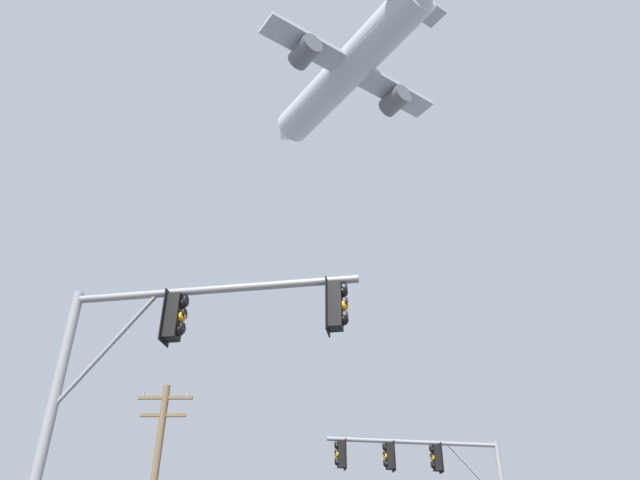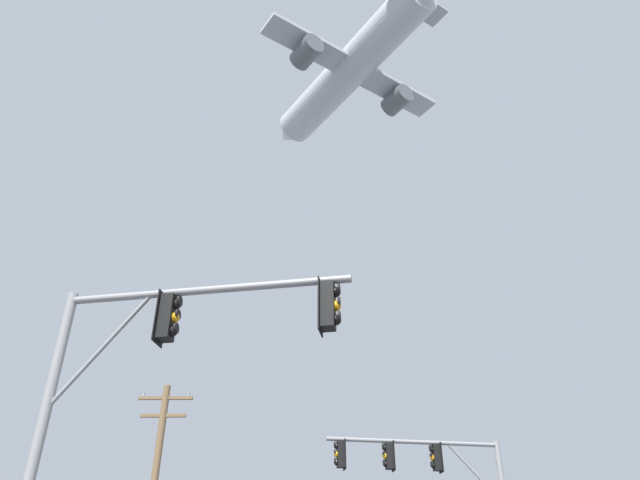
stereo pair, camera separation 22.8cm
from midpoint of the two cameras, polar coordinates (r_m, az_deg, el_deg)
signal_pole_near at (r=11.48m, az=-15.92°, el=-11.75°), size 5.70×1.12×6.60m
signal_pole_far at (r=23.27m, az=10.71°, el=-21.71°), size 6.50×1.37×6.43m
airplane at (r=65.14m, az=2.61°, el=15.99°), size 19.01×24.08×7.40m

